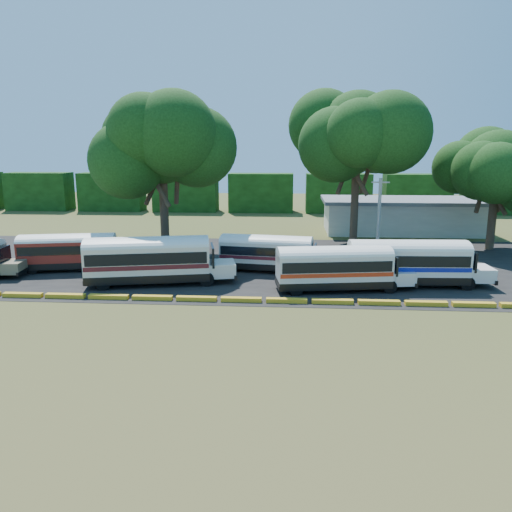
# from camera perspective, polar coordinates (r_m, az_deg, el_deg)

# --- Properties ---
(ground) EXTENTS (160.00, 160.00, 0.00)m
(ground) POSITION_cam_1_polar(r_m,az_deg,el_deg) (32.44, -4.52, -5.72)
(ground) COLOR #384B19
(ground) RESTS_ON ground
(asphalt_strip) EXTENTS (64.00, 24.00, 0.02)m
(asphalt_strip) POSITION_cam_1_polar(r_m,az_deg,el_deg) (43.81, -0.92, -0.88)
(asphalt_strip) COLOR black
(asphalt_strip) RESTS_ON ground
(curb) EXTENTS (53.70, 0.45, 0.30)m
(curb) POSITION_cam_1_polar(r_m,az_deg,el_deg) (33.34, -4.27, -4.94)
(curb) COLOR gold
(curb) RESTS_ON ground
(terminal_building) EXTENTS (19.00, 9.00, 4.00)m
(terminal_building) POSITION_cam_1_polar(r_m,az_deg,el_deg) (62.45, 16.34, 4.50)
(terminal_building) COLOR silver
(terminal_building) RESTS_ON ground
(treeline_backdrop) EXTENTS (130.00, 4.00, 6.00)m
(treeline_backdrop) POSITION_cam_1_polar(r_m,az_deg,el_deg) (78.94, 0.60, 7.25)
(treeline_backdrop) COLOR black
(treeline_backdrop) RESTS_ON ground
(bus_red) EXTENTS (9.60, 4.20, 3.07)m
(bus_red) POSITION_cam_1_polar(r_m,az_deg,el_deg) (43.90, -20.42, 0.70)
(bus_red) COLOR black
(bus_red) RESTS_ON ground
(bus_cream_west) EXTENTS (11.28, 4.95, 3.60)m
(bus_cream_west) POSITION_cam_1_polar(r_m,az_deg,el_deg) (37.63, -11.89, -0.19)
(bus_cream_west) COLOR black
(bus_cream_west) RESTS_ON ground
(bus_cream_east) EXTENTS (9.38, 3.55, 3.01)m
(bus_cream_east) POSITION_cam_1_polar(r_m,az_deg,el_deg) (40.79, 1.46, 0.56)
(bus_cream_east) COLOR black
(bus_cream_east) RESTS_ON ground
(bus_white_red) EXTENTS (10.06, 3.90, 3.22)m
(bus_white_red) POSITION_cam_1_polar(r_m,az_deg,el_deg) (35.74, 9.18, -1.10)
(bus_white_red) COLOR black
(bus_white_red) RESTS_ON ground
(bus_white_blue) EXTENTS (10.53, 3.04, 3.43)m
(bus_white_blue) POSITION_cam_1_polar(r_m,az_deg,el_deg) (38.19, 17.26, -0.46)
(bus_white_blue) COLOR black
(bus_white_blue) RESTS_ON ground
(tree_west) EXTENTS (10.39, 10.39, 14.31)m
(tree_west) POSITION_cam_1_polar(r_m,az_deg,el_deg) (47.62, -10.75, 12.64)
(tree_west) COLOR #39271C
(tree_west) RESTS_ON ground
(tree_center) EXTENTS (10.56, 10.56, 15.58)m
(tree_center) POSITION_cam_1_polar(r_m,az_deg,el_deg) (52.54, 11.55, 13.88)
(tree_center) COLOR #39271C
(tree_center) RESTS_ON ground
(tree_east) EXTENTS (9.26, 9.26, 11.69)m
(tree_east) POSITION_cam_1_polar(r_m,az_deg,el_deg) (54.33, 25.89, 9.26)
(tree_east) COLOR #39271C
(tree_east) RESTS_ON ground
(utility_pole) EXTENTS (1.60, 0.30, 7.36)m
(utility_pole) POSITION_cam_1_polar(r_m,az_deg,el_deg) (46.08, 13.85, 4.21)
(utility_pole) COLOR gray
(utility_pole) RESTS_ON ground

